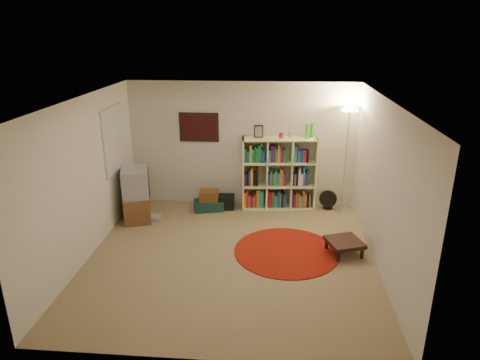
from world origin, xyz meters
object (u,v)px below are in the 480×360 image
object	(u,v)px
tv_stand	(137,195)
floor_lamp	(349,125)
side_table	(344,243)
floor_fan	(328,200)
bookshelf	(278,174)
suitcase	(209,205)

from	to	relation	value
tv_stand	floor_lamp	bearing A→B (deg)	-5.83
side_table	tv_stand	bearing A→B (deg)	164.42
floor_lamp	floor_fan	distance (m)	1.56
side_table	bookshelf	bearing A→B (deg)	120.61
floor_fan	tv_stand	world-z (taller)	tv_stand
tv_stand	side_table	size ratio (longest dim) A/B	1.51
floor_lamp	floor_fan	size ratio (longest dim) A/B	5.26
floor_fan	tv_stand	size ratio (longest dim) A/B	0.39
bookshelf	tv_stand	size ratio (longest dim) A/B	1.73
tv_stand	suitcase	bearing A→B (deg)	6.40
floor_fan	side_table	xyz separation A→B (m)	(0.06, -1.81, 0.00)
floor_fan	suitcase	world-z (taller)	floor_fan
floor_fan	suitcase	size ratio (longest dim) A/B	0.61
floor_lamp	suitcase	world-z (taller)	floor_lamp
tv_stand	side_table	distance (m)	3.88
floor_lamp	tv_stand	size ratio (longest dim) A/B	2.07
suitcase	floor_fan	bearing A→B (deg)	-9.36
floor_fan	bookshelf	bearing A→B (deg)	-166.33
bookshelf	side_table	world-z (taller)	bookshelf
floor_lamp	floor_fan	bearing A→B (deg)	178.68
floor_lamp	side_table	distance (m)	2.37
tv_stand	suitcase	distance (m)	1.44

